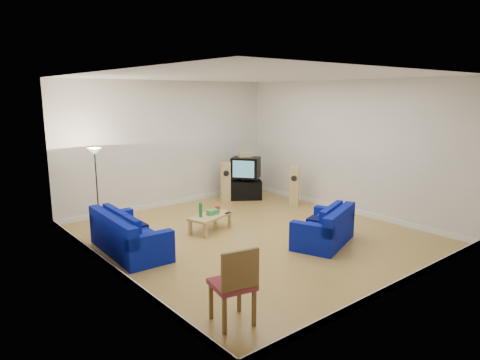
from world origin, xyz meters
TOP-DOWN VIEW (x-y plane):
  - room at (0.00, 0.00)m, footprint 6.01×6.51m
  - sofa_three_seat at (-2.42, 0.70)m, footprint 0.90×1.95m
  - sofa_loveseat at (0.76, -1.30)m, footprint 1.64×1.27m
  - coffee_table at (-0.52, 0.76)m, footprint 1.08×0.77m
  - bottle at (-0.76, 0.76)m, footprint 0.07×0.07m
  - tissue_box at (-0.46, 0.76)m, footprint 0.25×0.15m
  - red_canister at (-0.27, 0.83)m, footprint 0.13×0.13m
  - remote at (-0.15, 0.64)m, footprint 0.16×0.09m
  - tv_stand at (1.89, 2.47)m, footprint 0.97×0.87m
  - av_receiver at (1.92, 2.51)m, footprint 0.44×0.39m
  - television at (1.86, 2.43)m, footprint 0.87×0.91m
  - centre_speaker at (1.90, 2.48)m, footprint 0.39×0.28m
  - speaker_left at (1.36, 2.70)m, footprint 0.36×0.39m
  - speaker_right at (2.45, 1.16)m, footprint 0.38×0.37m
  - floor_lamp at (-2.26, 2.48)m, footprint 0.30×0.30m
  - dining_chair at (-2.47, -2.52)m, footprint 0.59×0.59m

SIDE VIEW (x-z plane):
  - tv_stand at x=1.89m, z-range 0.00..0.52m
  - sofa_loveseat at x=0.76m, z-range -0.09..0.64m
  - sofa_three_seat at x=-2.42m, z-range -0.10..0.65m
  - coffee_table at x=-0.52m, z-range 0.13..0.48m
  - remote at x=-0.15m, z-range 0.36..0.38m
  - tissue_box at x=-0.46m, z-range 0.36..0.46m
  - red_canister at x=-0.27m, z-range 0.36..0.49m
  - speaker_right at x=2.45m, z-range 0.00..1.01m
  - bottle at x=-0.76m, z-range 0.36..0.66m
  - speaker_left at x=1.36m, z-range 0.00..1.06m
  - av_receiver at x=1.92m, z-range 0.52..0.61m
  - dining_chair at x=-2.47m, z-range 0.06..1.10m
  - television at x=1.86m, z-range 0.61..1.18m
  - centre_speaker at x=1.90m, z-range 1.18..1.30m
  - floor_lamp at x=-2.26m, z-range 0.57..2.32m
  - room at x=0.00m, z-range -0.06..3.15m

